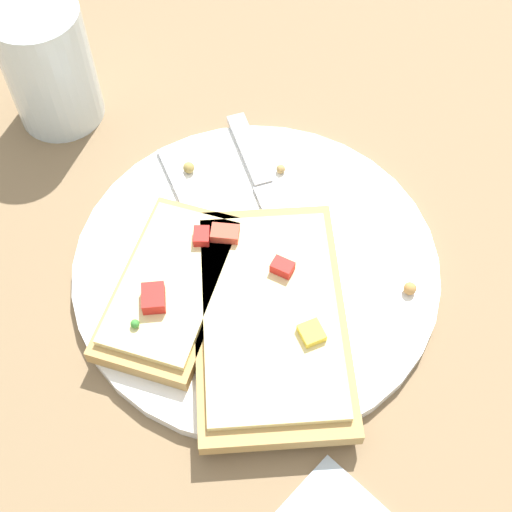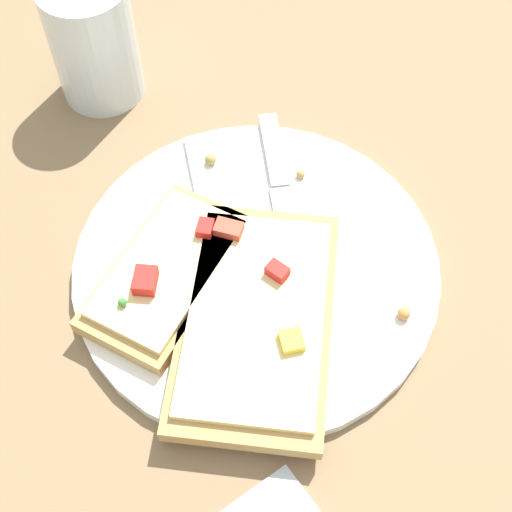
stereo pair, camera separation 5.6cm
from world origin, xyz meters
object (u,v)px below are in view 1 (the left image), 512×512
drinking_glass (48,66)px  pizza_slice_main (270,318)px  plate (256,266)px  knife (267,193)px  fork (211,259)px  pizza_slice_corner (172,285)px

drinking_glass → pizza_slice_main: bearing=174.0°
plate → pizza_slice_main: (-0.05, 0.03, 0.02)m
plate → knife: size_ratio=1.46×
fork → pizza_slice_main: pizza_slice_main is taller
pizza_slice_main → drinking_glass: size_ratio=1.91×
plate → pizza_slice_main: size_ratio=1.34×
fork → drinking_glass: drinking_glass is taller
plate → pizza_slice_corner: 0.07m
plate → fork: fork is taller
fork → pizza_slice_main: (-0.07, 0.01, 0.01)m
knife → pizza_slice_main: 0.12m
knife → plate: bearing=-26.3°
pizza_slice_main → drinking_glass: 0.30m
drinking_glass → fork: bearing=174.1°
plate → drinking_glass: bearing=0.1°
fork → pizza_slice_corner: (0.00, 0.04, 0.01)m
pizza_slice_corner → drinking_glass: bearing=47.7°
plate → fork: size_ratio=1.41×
pizza_slice_main → drinking_glass: bearing=36.2°
knife → pizza_slice_corner: bearing=-56.2°
drinking_glass → plate: bearing=-179.9°
knife → pizza_slice_corner: pizza_slice_corner is taller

